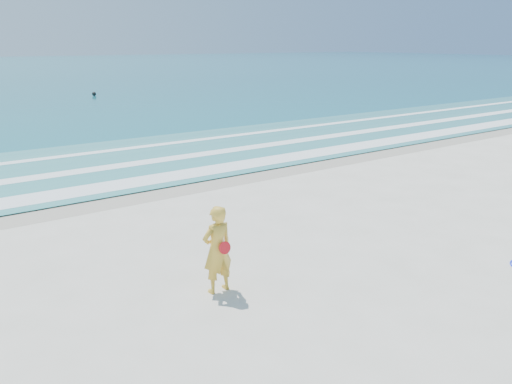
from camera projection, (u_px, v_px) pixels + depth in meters
ground at (334, 281)px, 11.24m from camera, size 400.00×400.00×0.00m
wet_sand at (164, 189)px, 18.31m from camera, size 400.00×2.40×0.00m
shallow at (116, 162)px, 22.23m from camera, size 400.00×10.00×0.01m
foam_near at (149, 180)px, 19.32m from camera, size 400.00×1.40×0.01m
foam_mid at (122, 165)px, 21.60m from camera, size 400.00×0.90×0.01m
foam_far at (98, 152)px, 24.19m from camera, size 400.00×0.60×0.01m
buoy at (94, 94)px, 49.47m from camera, size 0.41×0.41×0.41m
woman at (217, 250)px, 10.52m from camera, size 0.74×0.51×1.94m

